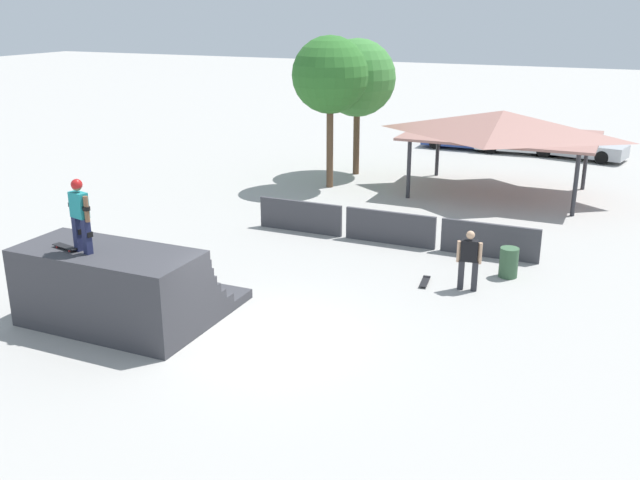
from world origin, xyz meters
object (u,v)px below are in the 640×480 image
(parked_car_blue, at_px, (462,137))
(parked_car_silver, at_px, (578,146))
(trash_bin, at_px, (509,262))
(tree_beside_pavilion, at_px, (357,78))
(parked_car_white, at_px, (518,141))
(bystander_walking, at_px, (469,257))
(skater_on_deck, at_px, (80,211))
(skateboard_on_ground, at_px, (425,281))
(tree_far_back, at_px, (330,75))
(skateboard_on_deck, at_px, (67,247))

(parked_car_blue, relative_size, parked_car_silver, 0.85)
(trash_bin, bearing_deg, tree_beside_pavilion, 129.98)
(parked_car_blue, bearing_deg, parked_car_white, -1.13)
(parked_car_white, relative_size, parked_car_silver, 0.90)
(trash_bin, height_order, parked_car_silver, parked_car_silver)
(parked_car_silver, bearing_deg, bystander_walking, -81.39)
(skater_on_deck, height_order, parked_car_blue, skater_on_deck)
(skateboard_on_ground, bearing_deg, trash_bin, -61.29)
(skater_on_deck, height_order, trash_bin, skater_on_deck)
(skateboard_on_ground, bearing_deg, parked_car_blue, 3.39)
(skater_on_deck, distance_m, trash_bin, 11.45)
(bystander_walking, distance_m, parked_car_silver, 19.40)
(bystander_walking, height_order, skateboard_on_ground, bystander_walking)
(tree_far_back, xyz_separation_m, parked_car_white, (5.97, 10.62, -3.98))
(tree_beside_pavilion, distance_m, tree_far_back, 2.74)
(skater_on_deck, xyz_separation_m, parked_car_silver, (8.59, 25.35, -2.28))
(skateboard_on_deck, distance_m, tree_far_back, 15.13)
(trash_bin, relative_size, parked_car_blue, 0.21)
(skateboard_on_ground, height_order, parked_car_white, parked_car_white)
(skateboard_on_ground, relative_size, parked_car_silver, 0.17)
(trash_bin, distance_m, parked_car_blue, 19.04)
(parked_car_white, distance_m, parked_car_silver, 2.93)
(tree_beside_pavilion, bearing_deg, parked_car_white, 53.46)
(bystander_walking, height_order, parked_car_white, bystander_walking)
(parked_car_blue, xyz_separation_m, parked_car_white, (2.93, -0.08, 0.00))
(skater_on_deck, distance_m, tree_far_back, 15.00)
(skateboard_on_ground, height_order, parked_car_silver, parked_car_silver)
(skater_on_deck, height_order, tree_far_back, tree_far_back)
(skateboard_on_ground, relative_size, parked_car_blue, 0.20)
(parked_car_silver, bearing_deg, skateboard_on_deck, -98.05)
(skateboard_on_deck, height_order, trash_bin, skateboard_on_deck)
(skater_on_deck, bearing_deg, bystander_walking, 52.63)
(tree_far_back, relative_size, trash_bin, 7.23)
(bystander_walking, bearing_deg, parked_car_white, -91.74)
(skateboard_on_deck, xyz_separation_m, tree_far_back, (0.20, 14.90, 2.62))
(tree_far_back, bearing_deg, parked_car_silver, 49.61)
(bystander_walking, height_order, tree_far_back, tree_far_back)
(tree_beside_pavilion, distance_m, parked_car_silver, 12.25)
(skateboard_on_deck, bearing_deg, skater_on_deck, 12.88)
(tree_beside_pavilion, relative_size, trash_bin, 6.97)
(skater_on_deck, height_order, bystander_walking, skater_on_deck)
(skateboard_on_deck, height_order, skateboard_on_ground, skateboard_on_deck)
(skateboard_on_deck, bearing_deg, tree_far_back, 101.44)
(parked_car_silver, bearing_deg, trash_bin, -79.00)
(trash_bin, distance_m, parked_car_silver, 17.95)
(skateboard_on_deck, distance_m, skateboard_on_ground, 9.32)
(bystander_walking, relative_size, trash_bin, 1.95)
(skater_on_deck, bearing_deg, parked_car_silver, 85.52)
(skateboard_on_ground, relative_size, parked_car_white, 0.19)
(tree_beside_pavilion, distance_m, parked_car_blue, 9.24)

